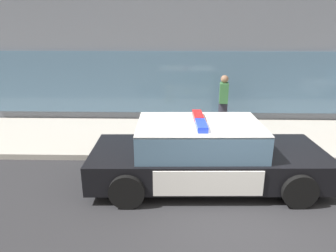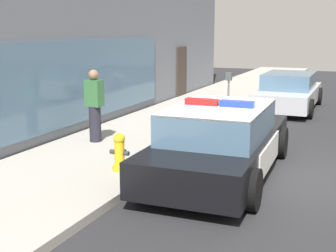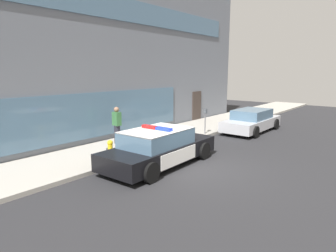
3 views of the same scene
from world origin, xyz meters
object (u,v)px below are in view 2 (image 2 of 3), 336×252
(fire_hydrant, at_px, (120,152))
(police_cruiser, at_px, (220,141))
(pedestrian_on_sidewalk, at_px, (95,106))
(parking_meter, at_px, (229,86))
(car_down_street, at_px, (289,92))

(fire_hydrant, bearing_deg, police_cruiser, -61.58)
(police_cruiser, relative_size, pedestrian_on_sidewalk, 2.90)
(pedestrian_on_sidewalk, bearing_deg, parking_meter, -18.17)
(police_cruiser, relative_size, fire_hydrant, 6.83)
(parking_meter, bearing_deg, car_down_street, -26.43)
(pedestrian_on_sidewalk, xyz_separation_m, parking_meter, (4.43, -2.01, 0.07))
(car_down_street, xyz_separation_m, pedestrian_on_sidewalk, (-7.25, 3.41, 0.38))
(pedestrian_on_sidewalk, relative_size, parking_meter, 1.28)
(fire_hydrant, distance_m, pedestrian_on_sidewalk, 2.49)
(fire_hydrant, bearing_deg, pedestrian_on_sidewalk, 42.62)
(police_cruiser, distance_m, pedestrian_on_sidewalk, 3.47)
(police_cruiser, xyz_separation_m, pedestrian_on_sidewalk, (0.88, 3.35, 0.33))
(fire_hydrant, distance_m, car_down_street, 9.22)
(car_down_street, distance_m, parking_meter, 3.18)
(police_cruiser, distance_m, car_down_street, 8.13)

